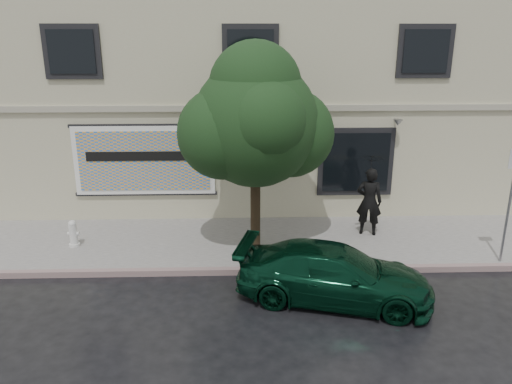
{
  "coord_description": "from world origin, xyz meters",
  "views": [
    {
      "loc": [
        -0.3,
        -9.67,
        5.76
      ],
      "look_at": [
        0.07,
        2.2,
        1.91
      ],
      "focal_mm": 35.0,
      "sensor_mm": 36.0,
      "label": 1
    }
  ],
  "objects_px": {
    "car": "(334,274)",
    "pedestrian": "(369,201)",
    "fire_hydrant": "(73,234)",
    "street_tree": "(255,124)"
  },
  "relations": [
    {
      "from": "car",
      "to": "pedestrian",
      "type": "height_order",
      "value": "pedestrian"
    },
    {
      "from": "pedestrian",
      "to": "fire_hydrant",
      "type": "height_order",
      "value": "pedestrian"
    },
    {
      "from": "street_tree",
      "to": "car",
      "type": "bearing_deg",
      "value": -56.02
    },
    {
      "from": "pedestrian",
      "to": "fire_hydrant",
      "type": "distance_m",
      "value": 8.26
    },
    {
      "from": "street_tree",
      "to": "fire_hydrant",
      "type": "bearing_deg",
      "value": 176.38
    },
    {
      "from": "pedestrian",
      "to": "street_tree",
      "type": "xyz_separation_m",
      "value": [
        -3.27,
        -0.93,
        2.4
      ]
    },
    {
      "from": "car",
      "to": "street_tree",
      "type": "relative_size",
      "value": 0.86
    },
    {
      "from": "pedestrian",
      "to": "car",
      "type": "bearing_deg",
      "value": 80.73
    },
    {
      "from": "car",
      "to": "pedestrian",
      "type": "xyz_separation_m",
      "value": [
        1.6,
        3.41,
        0.51
      ]
    },
    {
      "from": "car",
      "to": "fire_hydrant",
      "type": "bearing_deg",
      "value": 81.73
    }
  ]
}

